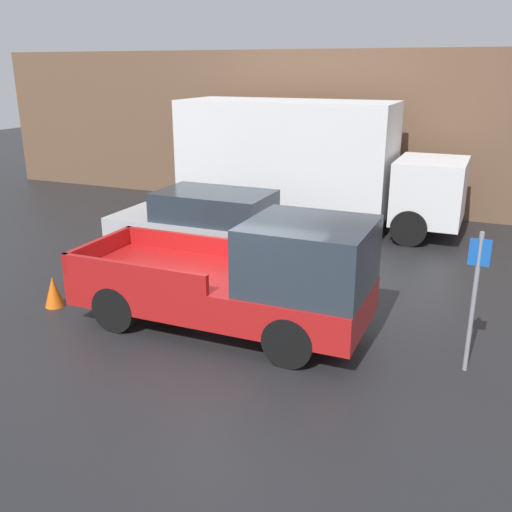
{
  "coord_description": "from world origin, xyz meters",
  "views": [
    {
      "loc": [
        3.75,
        -7.96,
        4.42
      ],
      "look_at": [
        -0.21,
        1.35,
        1.04
      ],
      "focal_mm": 40.0,
      "sensor_mm": 36.0,
      "label": 1
    }
  ],
  "objects_px": {
    "car": "(211,224)",
    "parking_sign": "(474,295)",
    "delivery_truck": "(304,160)",
    "traffic_cone": "(54,292)",
    "pickup_truck": "(248,279)",
    "newspaper_box": "(433,202)"
  },
  "relations": [
    {
      "from": "car",
      "to": "parking_sign",
      "type": "distance_m",
      "value": 6.98
    },
    {
      "from": "delivery_truck",
      "to": "traffic_cone",
      "type": "bearing_deg",
      "value": -107.58
    },
    {
      "from": "pickup_truck",
      "to": "parking_sign",
      "type": "xyz_separation_m",
      "value": [
        3.6,
        0.04,
        0.27
      ]
    },
    {
      "from": "pickup_truck",
      "to": "newspaper_box",
      "type": "bearing_deg",
      "value": 77.38
    },
    {
      "from": "delivery_truck",
      "to": "newspaper_box",
      "type": "relative_size",
      "value": 7.42
    },
    {
      "from": "parking_sign",
      "to": "pickup_truck",
      "type": "bearing_deg",
      "value": -179.29
    },
    {
      "from": "parking_sign",
      "to": "traffic_cone",
      "type": "height_order",
      "value": "parking_sign"
    },
    {
      "from": "traffic_cone",
      "to": "delivery_truck",
      "type": "bearing_deg",
      "value": 72.42
    },
    {
      "from": "parking_sign",
      "to": "traffic_cone",
      "type": "relative_size",
      "value": 3.64
    },
    {
      "from": "pickup_truck",
      "to": "car",
      "type": "distance_m",
      "value": 4.25
    },
    {
      "from": "delivery_truck",
      "to": "pickup_truck",
      "type": "bearing_deg",
      "value": -78.85
    },
    {
      "from": "pickup_truck",
      "to": "traffic_cone",
      "type": "relative_size",
      "value": 8.56
    },
    {
      "from": "parking_sign",
      "to": "car",
      "type": "bearing_deg",
      "value": 150.82
    },
    {
      "from": "pickup_truck",
      "to": "newspaper_box",
      "type": "height_order",
      "value": "pickup_truck"
    },
    {
      "from": "pickup_truck",
      "to": "car",
      "type": "xyz_separation_m",
      "value": [
        -2.49,
        3.44,
        -0.17
      ]
    },
    {
      "from": "pickup_truck",
      "to": "delivery_truck",
      "type": "relative_size",
      "value": 0.65
    },
    {
      "from": "car",
      "to": "traffic_cone",
      "type": "relative_size",
      "value": 8.09
    },
    {
      "from": "delivery_truck",
      "to": "parking_sign",
      "type": "bearing_deg",
      "value": -55.14
    },
    {
      "from": "delivery_truck",
      "to": "newspaper_box",
      "type": "xyz_separation_m",
      "value": [
        3.48,
        1.88,
        -1.32
      ]
    },
    {
      "from": "car",
      "to": "parking_sign",
      "type": "bearing_deg",
      "value": -29.18
    },
    {
      "from": "parking_sign",
      "to": "newspaper_box",
      "type": "bearing_deg",
      "value": 99.66
    },
    {
      "from": "car",
      "to": "delivery_truck",
      "type": "xyz_separation_m",
      "value": [
        1.05,
        3.83,
        1.05
      ]
    }
  ]
}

